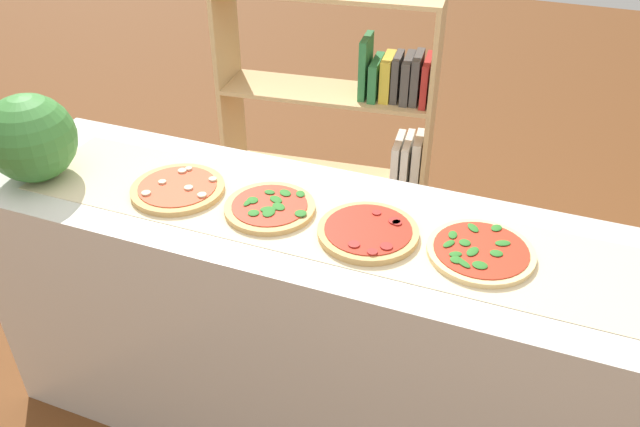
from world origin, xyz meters
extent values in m
plane|color=brown|center=(0.00, 0.00, 0.00)|extent=(12.00, 12.00, 0.00)
cube|color=beige|center=(0.00, 0.00, 0.47)|extent=(2.22, 0.59, 0.94)
cube|color=beige|center=(0.00, 0.00, 0.94)|extent=(1.89, 0.38, 0.00)
cylinder|color=tan|center=(-0.47, -0.02, 0.95)|extent=(0.29, 0.29, 0.02)
cylinder|color=red|center=(-0.47, -0.02, 0.96)|extent=(0.24, 0.24, 0.00)
cylinder|color=#C6B28E|center=(-0.37, -0.05, 0.96)|extent=(0.03, 0.03, 0.01)
cylinder|color=#C6B28E|center=(-0.43, -0.02, 0.96)|extent=(0.03, 0.03, 0.01)
cylinder|color=#C6B28E|center=(-0.52, -0.02, 0.96)|extent=(0.02, 0.02, 0.01)
cylinder|color=#C6B28E|center=(-0.49, 0.08, 0.96)|extent=(0.02, 0.02, 0.01)
cylinder|color=#C6B28E|center=(-0.50, 0.06, 0.96)|extent=(0.03, 0.03, 0.01)
cylinder|color=#C6B28E|center=(-0.38, 0.05, 0.96)|extent=(0.03, 0.03, 0.01)
cylinder|color=#C6B28E|center=(-0.53, -0.10, 0.96)|extent=(0.03, 0.03, 0.01)
cylinder|color=tan|center=(-0.16, -0.01, 0.95)|extent=(0.27, 0.27, 0.02)
cylinder|color=red|center=(-0.16, -0.01, 0.96)|extent=(0.23, 0.23, 0.00)
ellipsoid|color=#286B23|center=(-0.09, 0.07, 0.96)|extent=(0.04, 0.05, 0.00)
ellipsoid|color=#286B23|center=(-0.15, 0.02, 0.96)|extent=(0.06, 0.05, 0.00)
ellipsoid|color=#286B23|center=(-0.22, -0.03, 0.96)|extent=(0.02, 0.05, 0.00)
ellipsoid|color=#286B23|center=(-0.14, -0.05, 0.96)|extent=(0.04, 0.05, 0.00)
ellipsoid|color=#286B23|center=(-0.21, -0.01, 0.96)|extent=(0.05, 0.05, 0.00)
ellipsoid|color=#286B23|center=(-0.12, -0.02, 0.96)|extent=(0.06, 0.05, 0.00)
ellipsoid|color=#286B23|center=(-0.15, -0.04, 0.96)|extent=(0.06, 0.05, 0.00)
ellipsoid|color=#286B23|center=(-0.18, -0.07, 0.96)|extent=(0.04, 0.04, 0.00)
ellipsoid|color=#286B23|center=(-0.05, -0.03, 0.96)|extent=(0.04, 0.04, 0.00)
ellipsoid|color=#286B23|center=(-0.14, 0.06, 0.96)|extent=(0.05, 0.05, 0.00)
ellipsoid|color=#286B23|center=(-0.18, 0.05, 0.96)|extent=(0.03, 0.03, 0.00)
cylinder|color=tan|center=(0.16, -0.03, 0.95)|extent=(0.29, 0.29, 0.02)
cylinder|color=#AD2314|center=(0.16, -0.03, 0.96)|extent=(0.25, 0.25, 0.00)
cylinder|color=maroon|center=(0.21, 0.03, 0.96)|extent=(0.03, 0.03, 0.00)
cylinder|color=maroon|center=(0.23, -0.09, 0.96)|extent=(0.03, 0.03, 0.00)
cylinder|color=maroon|center=(0.15, 0.05, 0.96)|extent=(0.03, 0.03, 0.00)
cylinder|color=maroon|center=(0.14, -0.11, 0.96)|extent=(0.03, 0.03, 0.00)
cylinder|color=maroon|center=(0.20, -0.13, 0.96)|extent=(0.03, 0.03, 0.00)
cylinder|color=maroon|center=(0.22, 0.03, 0.96)|extent=(0.03, 0.03, 0.00)
cylinder|color=#E5C17F|center=(0.47, 0.00, 0.95)|extent=(0.29, 0.29, 0.02)
cylinder|color=red|center=(0.47, 0.00, 0.95)|extent=(0.26, 0.26, 0.00)
ellipsoid|color=#286B23|center=(0.38, 0.03, 0.96)|extent=(0.03, 0.04, 0.00)
ellipsoid|color=#286B23|center=(0.41, -0.07, 0.96)|extent=(0.03, 0.03, 0.00)
ellipsoid|color=#286B23|center=(0.38, -0.01, 0.96)|extent=(0.04, 0.05, 0.00)
ellipsoid|color=#286B23|center=(0.41, -0.05, 0.96)|extent=(0.04, 0.04, 0.00)
ellipsoid|color=#286B23|center=(0.45, -0.02, 0.96)|extent=(0.04, 0.05, 0.00)
ellipsoid|color=#286B23|center=(0.42, 0.01, 0.96)|extent=(0.04, 0.04, 0.00)
ellipsoid|color=#286B23|center=(0.52, 0.04, 0.96)|extent=(0.05, 0.04, 0.00)
ellipsoid|color=#286B23|center=(0.48, -0.07, 0.96)|extent=(0.04, 0.04, 0.00)
ellipsoid|color=#286B23|center=(0.43, 0.09, 0.96)|extent=(0.05, 0.05, 0.00)
ellipsoid|color=#286B23|center=(0.51, -0.01, 0.96)|extent=(0.04, 0.04, 0.00)
ellipsoid|color=#286B23|center=(0.43, -0.08, 0.96)|extent=(0.05, 0.05, 0.00)
ellipsoid|color=#286B23|center=(0.49, 0.11, 0.96)|extent=(0.04, 0.04, 0.00)
sphere|color=#387A33|center=(-0.93, -0.10, 1.08)|extent=(0.28, 0.28, 0.28)
cube|color=tan|center=(0.09, 1.06, 0.65)|extent=(0.05, 0.27, 1.31)
cube|color=tan|center=(-0.82, 0.96, 0.65)|extent=(0.05, 0.27, 1.31)
cube|color=tan|center=(-0.36, 1.01, 0.01)|extent=(0.92, 0.37, 0.02)
cube|color=#753384|center=(0.06, 1.06, 0.15)|extent=(0.06, 0.18, 0.26)
cube|color=#2D753D|center=(0.01, 1.05, 0.13)|extent=(0.06, 0.23, 0.22)
cube|color=#2D753D|center=(-0.04, 1.04, 0.13)|extent=(0.06, 0.19, 0.22)
cube|color=#2D753D|center=(-0.09, 1.04, 0.13)|extent=(0.06, 0.20, 0.23)
cube|color=silver|center=(-0.13, 1.03, 0.10)|extent=(0.06, 0.23, 0.17)
cube|color=#B22823|center=(-0.18, 1.03, 0.11)|extent=(0.05, 0.17, 0.18)
cube|color=orange|center=(-0.22, 1.02, 0.13)|extent=(0.04, 0.15, 0.22)
cube|color=tan|center=(-0.36, 1.01, 0.44)|extent=(0.92, 0.37, 0.02)
cube|color=silver|center=(0.06, 1.06, 0.58)|extent=(0.06, 0.18, 0.26)
cube|color=silver|center=(0.01, 1.05, 0.57)|extent=(0.06, 0.23, 0.24)
cube|color=silver|center=(-0.03, 1.05, 0.56)|extent=(0.06, 0.21, 0.23)
cube|color=tan|center=(-0.36, 1.01, 0.87)|extent=(0.92, 0.37, 0.02)
cube|color=#B22823|center=(0.06, 1.06, 0.97)|extent=(0.05, 0.21, 0.18)
cube|color=#47423D|center=(0.02, 1.05, 0.98)|extent=(0.05, 0.18, 0.20)
cube|color=#47423D|center=(-0.02, 1.05, 0.97)|extent=(0.05, 0.19, 0.18)
cube|color=#47423D|center=(-0.06, 1.04, 0.97)|extent=(0.05, 0.16, 0.19)
cube|color=gold|center=(-0.10, 1.04, 0.97)|extent=(0.06, 0.17, 0.18)
cube|color=#2D753D|center=(-0.15, 1.03, 0.96)|extent=(0.06, 0.20, 0.16)
cube|color=#2D753D|center=(-0.20, 1.03, 1.00)|extent=(0.05, 0.17, 0.25)
camera|label=1|loc=(0.56, -1.44, 2.01)|focal=36.17mm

